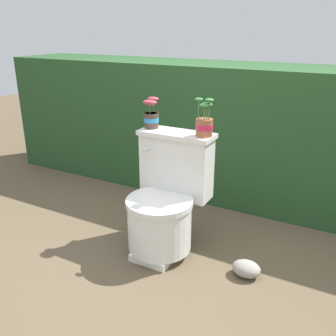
% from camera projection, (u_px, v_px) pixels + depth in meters
% --- Properties ---
extents(ground_plane, '(12.00, 12.00, 0.00)m').
position_uv_depth(ground_plane, '(160.00, 257.00, 2.46)').
color(ground_plane, brown).
extents(hedge_backdrop, '(4.35, 0.67, 1.13)m').
position_uv_depth(hedge_backdrop, '(228.00, 131.00, 3.24)').
color(hedge_backdrop, '#234723').
rests_on(hedge_backdrop, ground).
extents(toilet, '(0.50, 0.54, 0.78)m').
position_uv_depth(toilet, '(166.00, 203.00, 2.45)').
color(toilet, white).
rests_on(toilet, ground).
extents(potted_plant_left, '(0.10, 0.12, 0.20)m').
position_uv_depth(potted_plant_left, '(151.00, 116.00, 2.48)').
color(potted_plant_left, '#47382D').
rests_on(potted_plant_left, toilet).
extents(potted_plant_midleft, '(0.11, 0.11, 0.24)m').
position_uv_depth(potted_plant_midleft, '(204.00, 124.00, 2.30)').
color(potted_plant_midleft, '#9E5638').
rests_on(potted_plant_midleft, toilet).
extents(garden_stone, '(0.17, 0.14, 0.10)m').
position_uv_depth(garden_stone, '(246.00, 269.00, 2.26)').
color(garden_stone, gray).
rests_on(garden_stone, ground).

